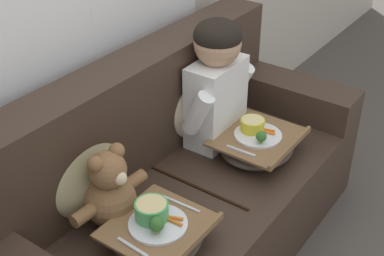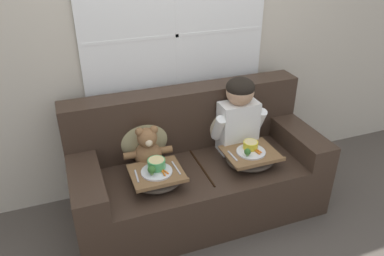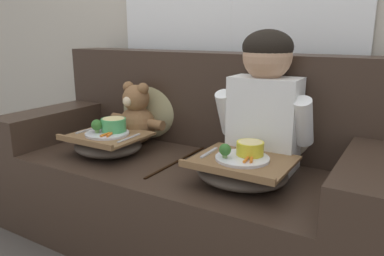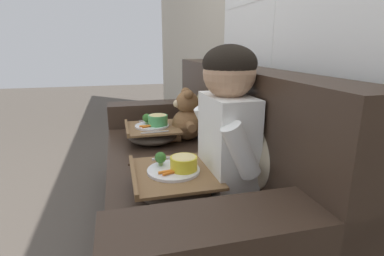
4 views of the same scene
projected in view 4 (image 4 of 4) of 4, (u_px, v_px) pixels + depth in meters
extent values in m
plane|color=#4C443D|center=(185.00, 230.00, 1.79)|extent=(14.00, 14.00, 0.00)
cube|color=#38281E|center=(185.00, 196.00, 1.73)|extent=(1.93, 0.84, 0.45)
cube|color=#38281E|center=(239.00, 113.00, 1.67)|extent=(1.93, 0.22, 0.51)
cube|color=#38281E|center=(161.00, 113.00, 2.44)|extent=(0.22, 0.84, 0.17)
cube|color=#38281E|center=(253.00, 239.00, 0.85)|extent=(0.22, 0.84, 0.17)
cube|color=black|center=(182.00, 160.00, 1.66)|extent=(0.01, 0.58, 0.01)
ellipsoid|color=#C1B293|center=(254.00, 143.00, 1.32)|extent=(0.43, 0.21, 0.44)
ellipsoid|color=tan|center=(205.00, 109.00, 2.01)|extent=(0.39, 0.19, 0.41)
cube|color=white|center=(227.00, 143.00, 1.29)|extent=(0.31, 0.17, 0.42)
sphere|color=tan|center=(229.00, 73.00, 1.21)|extent=(0.22, 0.22, 0.22)
ellipsoid|color=black|center=(230.00, 63.00, 1.20)|extent=(0.22, 0.22, 0.15)
cylinder|color=white|center=(210.00, 126.00, 1.44)|extent=(0.08, 0.17, 0.23)
cylinder|color=white|center=(241.00, 151.00, 1.11)|extent=(0.08, 0.17, 0.23)
sphere|color=brown|center=(187.00, 124.00, 2.01)|extent=(0.21, 0.21, 0.21)
sphere|color=brown|center=(187.00, 102.00, 1.97)|extent=(0.15, 0.15, 0.15)
sphere|color=brown|center=(186.00, 92.00, 2.00)|extent=(0.06, 0.06, 0.06)
sphere|color=brown|center=(189.00, 95.00, 1.90)|extent=(0.06, 0.06, 0.06)
sphere|color=beige|center=(177.00, 104.00, 1.96)|extent=(0.05, 0.05, 0.05)
sphere|color=black|center=(175.00, 103.00, 1.95)|extent=(0.02, 0.02, 0.02)
cylinder|color=brown|center=(184.00, 117.00, 2.13)|extent=(0.11, 0.06, 0.05)
cylinder|color=brown|center=(191.00, 126.00, 1.88)|extent=(0.11, 0.06, 0.05)
cylinder|color=brown|center=(171.00, 134.00, 2.05)|extent=(0.06, 0.10, 0.05)
cylinder|color=brown|center=(173.00, 138.00, 1.97)|extent=(0.06, 0.10, 0.05)
ellipsoid|color=#473D33|center=(174.00, 184.00, 1.27)|extent=(0.38, 0.34, 0.09)
cube|color=brown|center=(174.00, 173.00, 1.26)|extent=(0.40, 0.35, 0.01)
cube|color=brown|center=(133.00, 174.00, 1.22)|extent=(0.40, 0.02, 0.02)
cylinder|color=silver|center=(174.00, 170.00, 1.26)|extent=(0.22, 0.22, 0.01)
cylinder|color=yellow|center=(184.00, 163.00, 1.24)|extent=(0.11, 0.11, 0.06)
cylinder|color=#E5D189|center=(184.00, 158.00, 1.24)|extent=(0.10, 0.10, 0.01)
sphere|color=#38702D|center=(160.00, 158.00, 1.29)|extent=(0.05, 0.05, 0.05)
cylinder|color=#7A9E56|center=(161.00, 163.00, 1.30)|extent=(0.02, 0.02, 0.02)
cylinder|color=orange|center=(166.00, 172.00, 1.22)|extent=(0.02, 0.07, 0.01)
cylinder|color=orange|center=(169.00, 173.00, 1.20)|extent=(0.03, 0.06, 0.01)
cube|color=silver|center=(167.00, 158.00, 1.40)|extent=(0.02, 0.14, 0.01)
ellipsoid|color=#473D33|center=(152.00, 135.00, 1.97)|extent=(0.35, 0.32, 0.09)
cube|color=brown|center=(152.00, 128.00, 1.95)|extent=(0.37, 0.34, 0.01)
cube|color=brown|center=(127.00, 127.00, 1.91)|extent=(0.37, 0.02, 0.02)
cylinder|color=silver|center=(152.00, 126.00, 1.95)|extent=(0.22, 0.22, 0.01)
cylinder|color=#4CAD60|center=(158.00, 120.00, 1.94)|extent=(0.13, 0.13, 0.07)
cylinder|color=#E5D189|center=(158.00, 116.00, 1.93)|extent=(0.11, 0.11, 0.01)
sphere|color=#38702D|center=(147.00, 118.00, 1.97)|extent=(0.06, 0.06, 0.06)
cylinder|color=#7A9E56|center=(147.00, 122.00, 1.98)|extent=(0.02, 0.02, 0.03)
cylinder|color=orange|center=(145.00, 126.00, 1.90)|extent=(0.02, 0.07, 0.01)
cylinder|color=orange|center=(147.00, 126.00, 1.89)|extent=(0.04, 0.06, 0.01)
cube|color=silver|center=(150.00, 121.00, 2.09)|extent=(0.02, 0.14, 0.01)
cube|color=silver|center=(155.00, 132.00, 1.82)|extent=(0.02, 0.17, 0.01)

